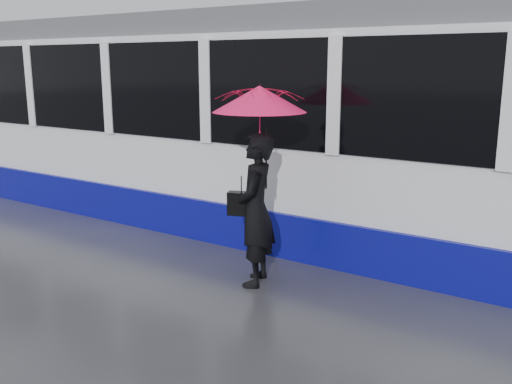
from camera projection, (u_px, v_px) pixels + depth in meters
The scene contains 6 objects.
ground at pixel (171, 272), 7.24m from camera, with size 90.00×90.00×0.00m, color #2D2D33.
rails at pixel (275, 226), 9.27m from camera, with size 34.00×1.51×0.02m.
tram at pixel (183, 119), 9.94m from camera, with size 26.00×2.56×3.35m.
woman at pixel (256, 210), 6.69m from camera, with size 0.66×0.44×1.82m, color black.
umbrella at pixel (259, 118), 6.42m from camera, with size 1.39×1.39×1.23m.
handbag at pixel (241, 204), 6.81m from camera, with size 0.35×0.25×0.46m.
Camera 1 is at (4.71, -5.08, 2.59)m, focal length 40.00 mm.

